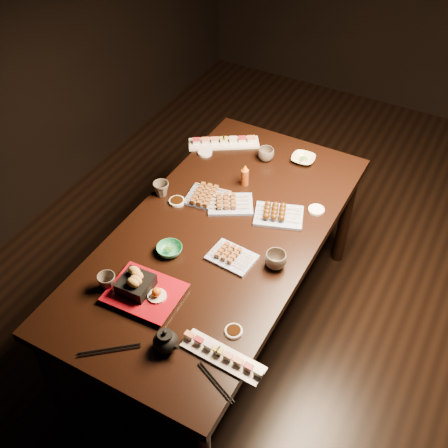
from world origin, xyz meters
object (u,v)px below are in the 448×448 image
at_px(sushi_platter_near, 223,355).
at_px(dining_table, 219,285).
at_px(sushi_platter_far, 224,141).
at_px(edamame_bowl_cream, 303,159).
at_px(yakitori_plate_center, 230,201).
at_px(teapot, 165,339).
at_px(yakitori_plate_left, 208,195).
at_px(yakitori_plate_right, 232,254).
at_px(teacup_far_left, 161,189).
at_px(condiment_bottle, 245,175).
at_px(teacup_far_right, 266,154).
at_px(teacup_mid_right, 276,260).
at_px(tempura_tray, 144,287).
at_px(teacup_near_left, 107,282).
at_px(edamame_bowl_green, 170,250).

bearing_deg(sushi_platter_near, dining_table, 123.86).
xyz_separation_m(sushi_platter_far, edamame_bowl_cream, (0.46, 0.07, -0.01)).
relative_size(yakitori_plate_center, teapot, 1.85).
bearing_deg(yakitori_plate_left, yakitori_plate_right, -53.61).
distance_m(sushi_platter_far, teacup_far_left, 0.55).
relative_size(teapot, condiment_bottle, 0.97).
xyz_separation_m(teacup_far_right, condiment_bottle, (-0.00, -0.25, 0.03)).
xyz_separation_m(sushi_platter_near, teacup_mid_right, (-0.02, 0.53, 0.02)).
distance_m(yakitori_plate_center, tempura_tray, 0.69).
height_order(teacup_far_left, condiment_bottle, condiment_bottle).
bearing_deg(teapot, sushi_platter_near, 26.64).
bearing_deg(condiment_bottle, teapot, -79.68).
height_order(sushi_platter_near, teacup_far_right, teacup_far_right).
bearing_deg(teacup_mid_right, yakitori_plate_left, 152.84).
xyz_separation_m(sushi_platter_far, condiment_bottle, (0.27, -0.26, 0.04)).
xyz_separation_m(yakitori_plate_left, teacup_far_left, (-0.23, -0.08, 0.01)).
distance_m(teacup_near_left, teapot, 0.41).
bearing_deg(teacup_far_left, teacup_far_right, 57.26).
xyz_separation_m(sushi_platter_near, yakitori_plate_left, (-0.51, 0.78, 0.01)).
bearing_deg(dining_table, teacup_mid_right, -18.73).
bearing_deg(dining_table, edamame_bowl_green, -129.94).
relative_size(edamame_bowl_cream, tempura_tray, 0.41).
distance_m(yakitori_plate_left, tempura_tray, 0.67).
relative_size(yakitori_plate_center, tempura_tray, 0.72).
relative_size(teacup_near_left, teacup_mid_right, 0.81).
bearing_deg(teacup_far_left, dining_table, -15.28).
distance_m(yakitori_plate_left, teacup_near_left, 0.72).
height_order(yakitori_plate_center, condiment_bottle, condiment_bottle).
relative_size(yakitori_plate_left, edamame_bowl_green, 1.85).
bearing_deg(edamame_bowl_cream, sushi_platter_far, -171.70).
distance_m(edamame_bowl_green, teapot, 0.51).
bearing_deg(edamame_bowl_green, sushi_platter_near, -37.76).
xyz_separation_m(yakitori_plate_left, teapot, (0.29, -0.85, 0.02)).
distance_m(yakitori_plate_center, teacup_far_right, 0.43).
bearing_deg(teacup_far_right, teapot, -81.80).
distance_m(dining_table, tempura_tray, 0.65).
xyz_separation_m(yakitori_plate_center, tempura_tray, (-0.04, -0.69, 0.03)).
bearing_deg(teacup_far_left, condiment_bottle, 40.01).
xyz_separation_m(teacup_far_left, teacup_far_right, (0.34, 0.52, -0.00)).
height_order(yakitori_plate_left, edamame_bowl_green, yakitori_plate_left).
bearing_deg(yakitori_plate_right, yakitori_plate_left, 139.25).
xyz_separation_m(yakitori_plate_right, teacup_far_right, (-0.19, 0.75, 0.01)).
relative_size(teacup_mid_right, teacup_far_right, 1.10).
distance_m(sushi_platter_far, tempura_tray, 1.15).
xyz_separation_m(yakitori_plate_center, teacup_near_left, (-0.21, -0.72, 0.01)).
height_order(teapot, condiment_bottle, condiment_bottle).
bearing_deg(edamame_bowl_cream, condiment_bottle, -120.24).
bearing_deg(teapot, tempura_tray, 151.89).
bearing_deg(sushi_platter_far, teacup_mid_right, 100.02).
bearing_deg(edamame_bowl_cream, teacup_near_left, -107.41).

